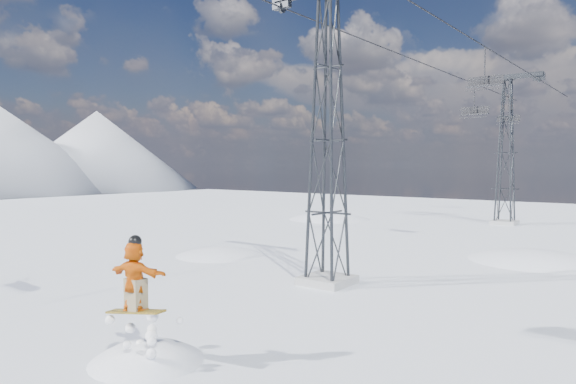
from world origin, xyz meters
The scene contains 8 objects.
ground centered at (0.00, 0.00, 0.00)m, with size 120.00×120.00×0.00m, color white.
snow_terrain centered at (-4.77, 21.24, -9.59)m, with size 39.00×37.00×22.00m.
lift_tower_near centered at (0.80, 8.00, 5.47)m, with size 5.20×1.80×11.43m.
lift_tower_far centered at (0.80, 33.00, 5.47)m, with size 5.20×1.80×11.43m.
haul_cables centered at (0.80, 19.50, 10.85)m, with size 4.46×51.00×0.06m.
lift_chair_mid centered at (3.00, 19.96, 9.00)m, with size 1.86×0.54×2.31m.
lift_chair_far centered at (-1.40, 32.24, 8.74)m, with size 2.13×0.61×2.64m.
lift_chair_extra centered at (-1.40, 42.07, 8.86)m, with size 2.01×0.58×2.49m.
Camera 1 is at (11.44, -8.38, 4.56)m, focal length 32.00 mm.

